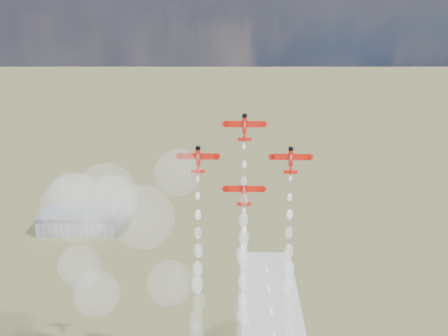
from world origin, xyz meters
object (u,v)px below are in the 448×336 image
at_px(hangar, 80,220).
at_px(plane_lead, 245,127).
at_px(plane_left, 198,159).
at_px(plane_slot, 244,192).
at_px(plane_right, 291,160).

distance_m(hangar, plane_lead, 220.30).
bearing_deg(plane_left, plane_slot, -10.97).
bearing_deg(plane_right, plane_lead, 169.03).
bearing_deg(hangar, plane_right, -54.45).
bearing_deg(plane_right, plane_slot, -169.03).
distance_m(plane_left, plane_right, 27.43).
xyz_separation_m(hangar, plane_lead, (103.80, -161.77, 107.66)).
relative_size(hangar, plane_right, 4.41).
distance_m(plane_lead, plane_right, 16.74).
bearing_deg(hangar, plane_lead, -57.32).
height_order(hangar, plane_left, plane_left).
bearing_deg(plane_slot, plane_lead, 90.00).
relative_size(plane_left, plane_right, 1.00).
relative_size(plane_right, plane_slot, 1.00).
bearing_deg(plane_lead, plane_right, -10.97).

